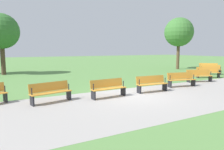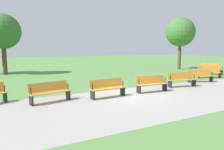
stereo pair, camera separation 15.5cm
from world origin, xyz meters
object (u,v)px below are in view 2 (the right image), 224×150
at_px(bench_2, 209,72).
at_px(bench_3, 200,76).
at_px(bench_5, 151,83).
at_px(bench_7, 50,92).
at_px(bench_1, 212,69).
at_px(bench_6, 108,88).
at_px(tree_1, 3,32).
at_px(bench_4, 182,79).
at_px(tree_2, 180,32).
at_px(bench_0, 210,67).

distance_m(bench_2, bench_3, 2.73).
bearing_deg(bench_5, bench_7, 0.03).
distance_m(bench_1, bench_3, 5.45).
xyz_separation_m(bench_2, bench_7, (13.28, 1.87, 0.00)).
bearing_deg(bench_6, bench_1, -168.02).
bearing_deg(bench_1, bench_2, 68.33).
bearing_deg(bench_1, tree_1, 8.30).
height_order(bench_3, bench_4, same).
bearing_deg(bench_3, tree_2, -107.53).
bearing_deg(bench_6, bench_0, -164.01).
height_order(bench_6, bench_7, same).
xyz_separation_m(bench_3, bench_7, (10.79, 0.75, 0.00)).
bearing_deg(bench_6, bench_2, -172.02).
distance_m(bench_1, bench_4, 8.15).
height_order(bench_0, bench_3, same).
bearing_deg(tree_2, bench_0, 102.15).
xyz_separation_m(bench_4, bench_6, (5.45, 0.38, 0.00)).
bearing_deg(bench_3, bench_2, -135.82).
relative_size(bench_3, bench_7, 1.00).
bearing_deg(bench_7, tree_2, -164.91).
bearing_deg(bench_7, bench_2, 175.91).
xyz_separation_m(bench_3, bench_6, (8.08, 1.14, 0.00)).
xyz_separation_m(bench_2, bench_5, (7.84, 2.25, 0.00)).
height_order(bench_4, bench_7, same).
xyz_separation_m(bench_0, tree_1, (19.25, -7.36, 3.49)).
bearing_deg(tree_2, bench_6, 32.55).
relative_size(bench_4, tree_1, 0.34).
distance_m(bench_4, bench_7, 8.16).
distance_m(bench_4, tree_1, 16.17).
bearing_deg(bench_4, tree_1, -39.88).
height_order(bench_5, bench_6, same).
bearing_deg(bench_2, bench_1, -119.73).
relative_size(tree_1, tree_2, 0.93).
height_order(bench_2, bench_7, same).
bearing_deg(bench_2, bench_0, -115.71).
bearing_deg(bench_3, bench_4, 36.16).
bearing_deg(tree_1, bench_3, 136.61).
relative_size(bench_1, tree_2, 0.29).
relative_size(bench_2, bench_6, 0.99).
distance_m(bench_3, bench_6, 8.16).
bearing_deg(bench_0, bench_5, 68.36).
height_order(bench_1, bench_4, same).
bearing_deg(bench_4, bench_6, 16.09).
bearing_deg(bench_5, tree_2, -137.64).
xyz_separation_m(bench_3, tree_1, (12.35, -11.68, 3.49)).
distance_m(bench_5, bench_6, 2.74).
xyz_separation_m(bench_3, bench_4, (2.63, 0.75, 0.00)).
distance_m(bench_5, tree_2, 15.11).
distance_m(bench_4, tree_2, 12.92).
relative_size(bench_3, tree_2, 0.31).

